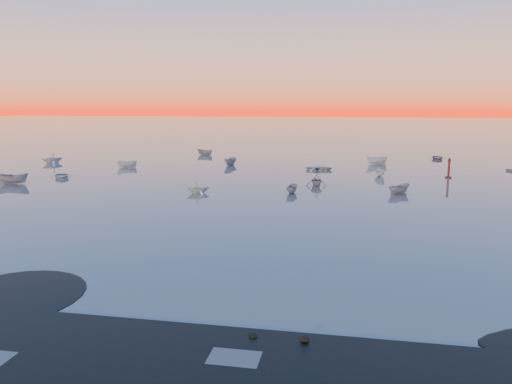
% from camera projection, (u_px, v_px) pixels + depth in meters
% --- Properties ---
extents(ground, '(600.00, 600.00, 0.00)m').
position_uv_depth(ground, '(318.00, 149.00, 125.66)').
color(ground, '#615651').
rests_on(ground, ground).
extents(mud_lobes, '(140.00, 6.00, 0.07)m').
position_uv_depth(mud_lobes, '(199.00, 308.00, 27.96)').
color(mud_lobes, black).
rests_on(mud_lobes, ground).
extents(moored_fleet, '(124.00, 58.00, 1.20)m').
position_uv_depth(moored_fleet, '(299.00, 175.00, 80.20)').
color(moored_fleet, white).
rests_on(moored_fleet, ground).
extents(boat_near_left, '(4.60, 3.81, 1.08)m').
position_uv_depth(boat_near_left, '(62.00, 178.00, 76.88)').
color(boat_near_left, white).
rests_on(boat_near_left, ground).
extents(boat_near_center, '(3.47, 3.56, 1.21)m').
position_uv_depth(boat_near_center, '(399.00, 193.00, 63.73)').
color(boat_near_center, slate).
rests_on(boat_near_center, ground).
extents(boat_near_right, '(3.90, 2.30, 1.28)m').
position_uv_depth(boat_near_right, '(316.00, 186.00, 69.68)').
color(boat_near_right, slate).
rests_on(boat_near_right, ground).
extents(channel_marker, '(0.92, 0.92, 3.29)m').
position_uv_depth(channel_marker, '(449.00, 170.00, 76.79)').
color(channel_marker, '#3F100D').
rests_on(channel_marker, ground).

